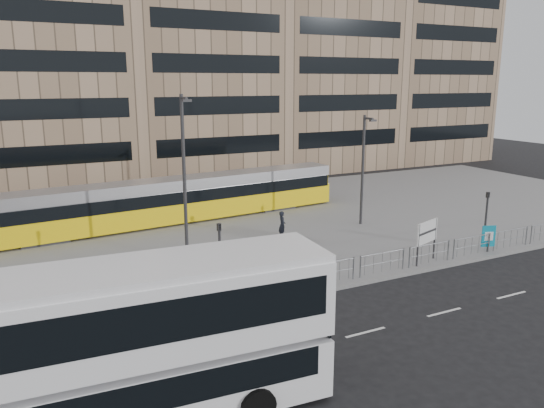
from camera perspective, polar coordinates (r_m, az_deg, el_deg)
name	(u,v)px	position (r m, az deg, el deg)	size (l,w,h in m)	color
ground	(348,288)	(25.03, 8.22, -8.90)	(120.00, 120.00, 0.00)	black
plaza	(244,225)	(34.97, -3.07, -2.25)	(64.00, 24.00, 0.15)	gray
kerb	(348,286)	(25.04, 8.16, -8.70)	(64.00, 0.25, 0.17)	gray
building_row	(165,44)	(55.38, -11.43, 16.56)	(70.40, 18.40, 31.20)	maroon
pedestrian_barrier	(377,258)	(26.19, 11.27, -5.72)	(32.07, 0.07, 1.10)	gray
road_markings	(426,317)	(22.78, 16.21, -11.58)	(62.00, 0.12, 0.01)	white
double_decker_bus	(124,343)	(15.20, -15.66, -14.16)	(11.59, 3.48, 4.58)	white
tram	(170,201)	(35.58, -10.91, 0.35)	(24.92, 4.71, 2.92)	yellow
station_sign	(427,234)	(28.32, 16.33, -3.10)	(1.84, 0.69, 2.21)	#2D2D30
ad_panel	(488,237)	(31.34, 22.26, -3.26)	(0.77, 0.30, 1.49)	#2D2D30
pedestrian	(282,225)	(31.39, 1.10, -2.29)	(0.61, 0.40, 1.69)	black
traffic_light_west	(220,248)	(23.56, -5.65, -4.74)	(0.20, 0.23, 3.10)	#2D2D30
traffic_light_east	(487,212)	(32.29, 22.08, -0.75)	(0.18, 0.21, 3.10)	#2D2D30
lamp_post_west	(184,172)	(27.24, -9.40, 3.38)	(0.45, 1.04, 8.55)	#2D2D30
lamp_post_east	(363,165)	(34.54, 9.80, 4.15)	(0.45, 1.04, 7.09)	#2D2D30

